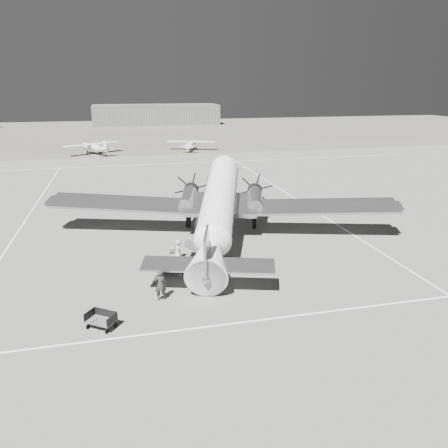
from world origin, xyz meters
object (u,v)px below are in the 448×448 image
Objects in this scene: hangar_main at (156,114)px; baggage_cart_near at (172,267)px; dc3_airliner at (219,207)px; ramp_agent at (173,259)px; light_plane_right at (191,145)px; passenger at (178,249)px; light_plane_left at (94,148)px; baggage_cart_far at (101,321)px; ground_crew at (160,285)px.

baggage_cart_near is at bearing -94.61° from hangar_main.
hangar_main is at bearing 104.50° from dc3_airliner.
ramp_agent is (0.21, 0.70, 0.38)m from baggage_cart_near.
light_plane_right is 5.55× the size of ramp_agent.
baggage_cart_near is 1.26× the size of passenger.
light_plane_left is 60.97m from baggage_cart_near.
baggage_cart_far is at bearing -83.96° from light_plane_right.
light_plane_right is 62.52m from baggage_cart_near.
ramp_agent reaches higher than baggage_cart_far.
baggage_cart_near is at bearing 89.03° from baggage_cart_far.
hangar_main reaches higher than light_plane_right.
dc3_airliner is 8.15m from baggage_cart_near.
light_plane_left is 6.86× the size of baggage_cart_far.
dc3_airliner reaches higher than baggage_cart_near.
light_plane_right is (1.36, -64.89, -2.23)m from hangar_main.
ramp_agent is (4.96, 7.08, 0.45)m from baggage_cart_far.
light_plane_left reaches higher than light_plane_right.
light_plane_left reaches higher than baggage_cart_near.
passenger is at bearing -112.51° from light_plane_left.
ground_crew is 1.11× the size of ramp_agent.
ground_crew is (-6.00, -9.78, -2.04)m from dc3_airliner.
ramp_agent is at bearing -113.45° from light_plane_left.
light_plane_right is 5.27× the size of baggage_cart_near.
baggage_cart_near is (-10.19, -126.33, -2.75)m from hangar_main.
light_plane_right is 6.66× the size of passenger.
baggage_cart_near is 0.95× the size of ground_crew.
light_plane_left is at bearing -105.33° from hangar_main.
passenger is (8.75, -57.59, -0.42)m from light_plane_left.
passenger is (-10.67, -58.58, -0.29)m from light_plane_right.
ground_crew is at bearing 163.93° from ramp_agent.
light_plane_left is at bearing 8.68° from ramp_agent.
light_plane_right is 6.15× the size of baggage_cart_far.
ground_crew is at bearing -94.98° from hangar_main.
ground_crew reaches higher than passenger.
baggage_cart_near is at bearing -111.72° from dc3_airliner.
ground_crew is 4.64m from ramp_agent.
dc3_airliner is 5.58m from passenger.
hangar_main is 126.05m from ramp_agent.
baggage_cart_near is at bearing 174.16° from passenger.
ramp_agent is at bearing 174.16° from passenger.
dc3_airliner is at bearing -77.34° from light_plane_right.
dc3_airliner is 15.92m from baggage_cart_far.
dc3_airliner reaches higher than baggage_cart_far.
hangar_main is at bearing 119.24° from baggage_cart_far.
dc3_airliner reaches higher than ramp_agent.
light_plane_left is 64.54m from ground_crew.
light_plane_left is 5.88× the size of baggage_cart_near.
light_plane_right reaches higher than ramp_agent.
baggage_cart_near is (-4.85, -6.04, -2.52)m from dc3_airliner.
light_plane_left is 58.25m from passenger.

